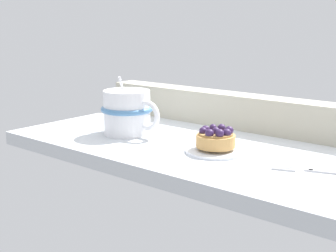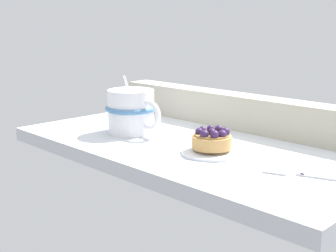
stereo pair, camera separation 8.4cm
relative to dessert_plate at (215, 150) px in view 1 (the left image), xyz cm
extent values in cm
cube|color=silver|center=(-6.81, 3.76, -1.75)|extent=(68.04, 35.86, 2.59)
cube|color=#B2AD99|center=(-6.81, 18.83, 3.01)|extent=(66.68, 5.71, 6.93)
cylinder|color=silver|center=(0.00, 0.00, 0.03)|extent=(10.12, 10.12, 0.98)
cylinder|color=silver|center=(0.00, 0.00, -0.21)|extent=(5.57, 5.57, 0.49)
cylinder|color=tan|center=(0.00, 0.00, 1.56)|extent=(6.59, 6.59, 2.07)
cylinder|color=#A37942|center=(0.00, 0.00, 2.74)|extent=(5.80, 5.80, 0.30)
sphere|color=#331E47|center=(0.00, 0.00, 3.22)|extent=(1.37, 1.37, 1.37)
sphere|color=#331E47|center=(2.05, 0.16, 3.16)|extent=(1.51, 1.51, 1.51)
sphere|color=#331E47|center=(1.72, 1.39, 3.34)|extent=(1.47, 1.47, 1.47)
sphere|color=#331E47|center=(-0.27, 2.14, 3.30)|extent=(1.47, 1.47, 1.47)
sphere|color=#331E47|center=(-1.62, 1.56, 3.26)|extent=(1.31, 1.31, 1.31)
sphere|color=#331E47|center=(-2.14, 0.08, 3.18)|extent=(1.36, 1.36, 1.36)
sphere|color=#331E47|center=(-1.69, -1.26, 3.19)|extent=(1.36, 1.36, 1.36)
sphere|color=#331E47|center=(0.15, -2.08, 3.24)|extent=(1.48, 1.48, 1.48)
sphere|color=#331E47|center=(1.64, -1.32, 3.32)|extent=(1.48, 1.48, 1.48)
cylinder|color=white|center=(-20.84, 0.17, 3.82)|extent=(9.08, 9.08, 8.57)
torus|color=#4C7FB2|center=(-20.84, 0.17, 4.46)|extent=(10.16, 10.16, 1.03)
torus|color=white|center=(-15.46, 0.17, 3.82)|extent=(5.83, 1.03, 5.83)
cylinder|color=silver|center=(-22.66, 0.85, 8.29)|extent=(0.62, 1.98, 4.80)
cube|color=silver|center=(16.24, 0.37, -0.16)|extent=(1.32, 0.93, 0.60)
cube|color=silver|center=(12.57, 0.24, -0.16)|extent=(3.38, 1.39, 0.60)
cube|color=silver|center=(12.81, -0.45, -0.16)|extent=(3.38, 1.39, 0.60)
cube|color=silver|center=(13.06, -1.14, -0.16)|extent=(3.38, 1.39, 0.60)
cube|color=silver|center=(13.30, -1.83, -0.16)|extent=(3.38, 1.39, 0.60)
camera|label=1|loc=(41.91, -63.33, 21.22)|focal=49.82mm
camera|label=2|loc=(48.12, -57.65, 21.22)|focal=49.82mm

